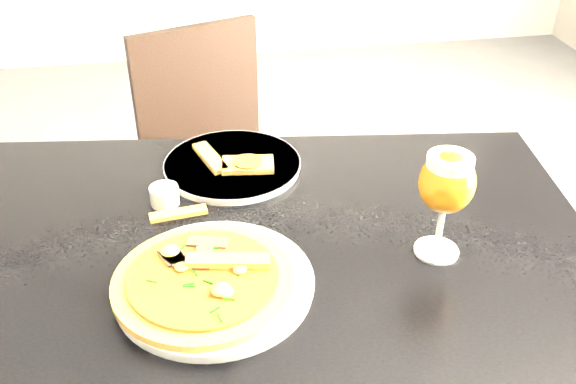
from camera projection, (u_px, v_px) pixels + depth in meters
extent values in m
cube|color=black|center=(263.00, 251.00, 1.15)|extent=(1.29, 0.95, 0.03)
cylinder|color=black|center=(51.00, 289.00, 1.62)|extent=(0.05, 0.05, 0.72)
cylinder|color=black|center=(473.00, 277.00, 1.66)|extent=(0.05, 0.05, 0.72)
cube|color=black|center=(228.00, 190.00, 1.88)|extent=(0.51, 0.51, 0.04)
cylinder|color=black|center=(204.00, 299.00, 1.81)|extent=(0.03, 0.03, 0.41)
cylinder|color=black|center=(302.00, 263.00, 1.95)|extent=(0.03, 0.03, 0.41)
cylinder|color=black|center=(164.00, 238.00, 2.05)|extent=(0.03, 0.03, 0.41)
cylinder|color=black|center=(254.00, 210.00, 2.18)|extent=(0.03, 0.03, 0.41)
cube|color=black|center=(197.00, 93.00, 1.88)|extent=(0.37, 0.15, 0.40)
cylinder|color=silver|center=(214.00, 284.00, 1.04)|extent=(0.35, 0.35, 0.02)
cylinder|color=#9E6026|center=(204.00, 281.00, 1.02)|extent=(0.29, 0.29, 0.01)
cylinder|color=#A8300E|center=(203.00, 277.00, 1.02)|extent=(0.24, 0.24, 0.01)
cube|color=#46301E|center=(223.00, 272.00, 1.02)|extent=(0.06, 0.03, 0.00)
cube|color=#46301E|center=(201.00, 254.00, 1.06)|extent=(0.03, 0.06, 0.00)
cube|color=#46301E|center=(156.00, 279.00, 1.00)|extent=(0.06, 0.03, 0.00)
cube|color=#46301E|center=(204.00, 287.00, 0.99)|extent=(0.03, 0.06, 0.00)
ellipsoid|color=gold|center=(214.00, 268.00, 1.02)|extent=(0.03, 0.03, 0.01)
ellipsoid|color=gold|center=(208.00, 244.00, 1.07)|extent=(0.03, 0.03, 0.01)
ellipsoid|color=gold|center=(194.00, 267.00, 1.02)|extent=(0.03, 0.03, 0.01)
ellipsoid|color=gold|center=(156.00, 280.00, 1.00)|extent=(0.03, 0.03, 0.01)
ellipsoid|color=gold|center=(196.00, 281.00, 1.00)|extent=(0.03, 0.03, 0.01)
ellipsoid|color=gold|center=(219.00, 302.00, 0.96)|extent=(0.03, 0.03, 0.01)
ellipsoid|color=gold|center=(215.00, 275.00, 1.01)|extent=(0.03, 0.03, 0.01)
cube|color=#104F0E|center=(206.00, 268.00, 1.03)|extent=(0.01, 0.02, 0.00)
cube|color=#104F0E|center=(200.00, 256.00, 1.05)|extent=(0.00, 0.02, 0.00)
cube|color=#104F0E|center=(179.00, 250.00, 1.07)|extent=(0.01, 0.02, 0.00)
cube|color=#104F0E|center=(187.00, 268.00, 1.03)|extent=(0.02, 0.01, 0.00)
cube|color=#104F0E|center=(164.00, 272.00, 1.02)|extent=(0.02, 0.01, 0.00)
cube|color=#104F0E|center=(193.00, 277.00, 1.01)|extent=(0.02, 0.01, 0.00)
cube|color=#104F0E|center=(178.00, 288.00, 0.99)|extent=(0.02, 0.01, 0.00)
cube|color=#104F0E|center=(177.00, 306.00, 0.95)|extent=(0.01, 0.02, 0.00)
cube|color=#104F0E|center=(201.00, 288.00, 0.99)|extent=(0.01, 0.02, 0.00)
cube|color=#104F0E|center=(216.00, 299.00, 0.97)|extent=(0.01, 0.02, 0.00)
cube|color=#104F0E|center=(210.00, 279.00, 1.00)|extent=(0.01, 0.02, 0.00)
cube|color=#104F0E|center=(231.00, 281.00, 1.00)|extent=(0.02, 0.01, 0.00)
cube|color=#104F0E|center=(252.00, 271.00, 1.02)|extent=(0.02, 0.00, 0.00)
cube|color=#104F0E|center=(221.00, 268.00, 1.03)|extent=(0.02, 0.01, 0.00)
cube|color=#104F0E|center=(229.00, 254.00, 1.06)|extent=(0.02, 0.02, 0.00)
cube|color=#9E6026|center=(232.00, 269.00, 1.02)|extent=(0.14, 0.05, 0.01)
cylinder|color=silver|center=(232.00, 165.00, 1.35)|extent=(0.38, 0.38, 0.02)
cube|color=#9E6026|center=(210.00, 158.00, 1.35)|extent=(0.07, 0.13, 0.01)
cube|color=#9E6026|center=(248.00, 165.00, 1.33)|extent=(0.11, 0.08, 0.01)
cylinder|color=#A8300E|center=(248.00, 162.00, 1.33)|extent=(0.06, 0.06, 0.00)
cube|color=#9E6026|center=(179.00, 213.00, 1.21)|extent=(0.11, 0.04, 0.01)
cylinder|color=silver|center=(164.00, 195.00, 1.24)|extent=(0.06, 0.06, 0.04)
cylinder|color=gold|center=(164.00, 190.00, 1.23)|extent=(0.05, 0.05, 0.01)
cylinder|color=silver|center=(436.00, 250.00, 1.12)|extent=(0.08, 0.08, 0.01)
cylinder|color=silver|center=(440.00, 230.00, 1.10)|extent=(0.01, 0.01, 0.08)
ellipsoid|color=#96580E|center=(447.00, 183.00, 1.04)|extent=(0.09, 0.09, 0.11)
cylinder|color=silver|center=(451.00, 161.00, 1.02)|extent=(0.08, 0.08, 0.02)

